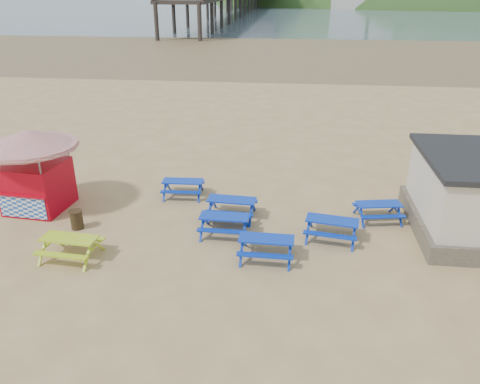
# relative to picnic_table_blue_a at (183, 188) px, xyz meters

# --- Properties ---
(ground) EXTENTS (400.00, 400.00, 0.00)m
(ground) POSITION_rel_picnic_table_blue_a_xyz_m (2.93, -2.99, -0.38)
(ground) COLOR tan
(ground) RESTS_ON ground
(wet_sand) EXTENTS (400.00, 400.00, 0.00)m
(wet_sand) POSITION_rel_picnic_table_blue_a_xyz_m (2.93, 52.01, -0.38)
(wet_sand) COLOR olive
(wet_sand) RESTS_ON ground
(sea) EXTENTS (400.00, 400.00, 0.00)m
(sea) POSITION_rel_picnic_table_blue_a_xyz_m (2.93, 167.01, -0.37)
(sea) COLOR #455763
(sea) RESTS_ON ground
(picnic_table_blue_a) EXTENTS (1.88, 1.55, 0.76)m
(picnic_table_blue_a) POSITION_rel_picnic_table_blue_a_xyz_m (0.00, 0.00, 0.00)
(picnic_table_blue_a) COLOR #0B36B0
(picnic_table_blue_a) RESTS_ON ground
(picnic_table_blue_b) EXTENTS (2.07, 1.71, 0.83)m
(picnic_table_blue_b) POSITION_rel_picnic_table_blue_a_xyz_m (2.49, -1.85, 0.03)
(picnic_table_blue_b) COLOR #0B36B0
(picnic_table_blue_b) RESTS_ON ground
(picnic_table_blue_c) EXTENTS (2.03, 1.75, 0.75)m
(picnic_table_blue_c) POSITION_rel_picnic_table_blue_a_xyz_m (8.49, -1.42, -0.00)
(picnic_table_blue_c) COLOR #0B36B0
(picnic_table_blue_c) RESTS_ON ground
(picnic_table_blue_d) EXTENTS (1.91, 1.55, 0.79)m
(picnic_table_blue_d) POSITION_rel_picnic_table_blue_a_xyz_m (2.40, -3.33, 0.01)
(picnic_table_blue_d) COLOR #0B36B0
(picnic_table_blue_d) RESTS_ON ground
(picnic_table_blue_e) EXTENTS (1.96, 1.59, 0.81)m
(picnic_table_blue_e) POSITION_rel_picnic_table_blue_a_xyz_m (4.12, -4.87, 0.02)
(picnic_table_blue_e) COLOR #0B36B0
(picnic_table_blue_e) RESTS_ON ground
(picnic_table_blue_f) EXTENTS (2.19, 1.87, 0.82)m
(picnic_table_blue_f) POSITION_rel_picnic_table_blue_a_xyz_m (6.49, -3.21, 0.03)
(picnic_table_blue_f) COLOR #0B36B0
(picnic_table_blue_f) RESTS_ON ground
(picnic_table_yellow) EXTENTS (2.07, 1.72, 0.82)m
(picnic_table_yellow) POSITION_rel_picnic_table_blue_a_xyz_m (-2.75, -5.66, 0.03)
(picnic_table_yellow) COLOR #AAC223
(picnic_table_yellow) RESTS_ON ground
(ice_cream_kiosk) EXTENTS (4.27, 4.27, 3.52)m
(ice_cream_kiosk) POSITION_rel_picnic_table_blue_a_xyz_m (-5.87, -1.94, 1.83)
(ice_cream_kiosk) COLOR #AF0315
(ice_cream_kiosk) RESTS_ON ground
(litter_bin) EXTENTS (0.52, 0.52, 0.77)m
(litter_bin) POSITION_rel_picnic_table_blue_a_xyz_m (-3.49, -3.54, 0.01)
(litter_bin) COLOR #342412
(litter_bin) RESTS_ON ground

